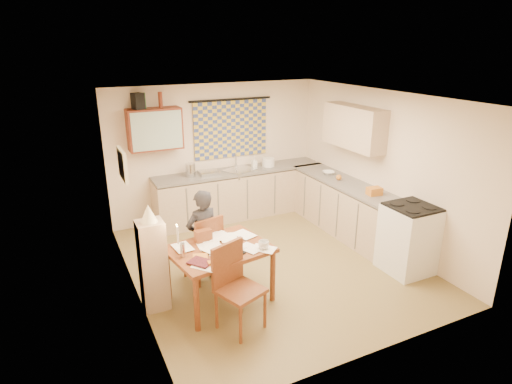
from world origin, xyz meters
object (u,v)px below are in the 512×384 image
counter_back (241,193)px  chair_far (204,259)px  stove (409,239)px  person (203,237)px  shelf_stand (153,266)px  counter_right (352,212)px  dining_table (220,274)px

counter_back → chair_far: (-1.43, -1.92, -0.15)m
chair_far → stove: bearing=144.4°
person → shelf_stand: person is taller
stove → chair_far: bearing=158.7°
counter_back → counter_right: size_ratio=1.12×
counter_right → shelf_stand: 3.60m
stove → dining_table: size_ratio=0.76×
stove → dining_table: 2.79m
counter_back → counter_right: same height
dining_table → person: (-0.03, 0.55, 0.29)m
chair_far → shelf_stand: size_ratio=0.83×
counter_back → stove: stove is taller
dining_table → chair_far: bearing=82.3°
dining_table → person: person is taller
counter_back → dining_table: size_ratio=2.46×
counter_back → counter_right: bearing=-51.6°
counter_right → stove: 1.31m
counter_back → dining_table: counter_back is taller
counter_back → stove: size_ratio=3.25×
shelf_stand → person: bearing=24.1°
counter_right → person: (-2.77, -0.30, 0.22)m
counter_back → dining_table: bearing=-119.2°
stove → chair_far: stove is taller
counter_right → chair_far: chair_far is taller
dining_table → shelf_stand: size_ratio=1.15×
stove → counter_right: bearing=90.0°
counter_right → shelf_stand: shelf_stand is taller
person → shelf_stand: bearing=12.1°
person → counter_back: bearing=-138.2°
person → shelf_stand: size_ratio=1.15×
counter_right → shelf_stand: bearing=-169.8°
counter_back → stove: 3.28m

